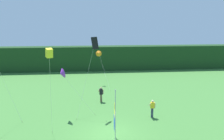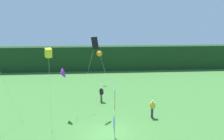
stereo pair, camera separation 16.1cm
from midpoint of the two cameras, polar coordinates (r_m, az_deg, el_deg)
ground_plane at (r=17.18m, az=-0.31°, el=-17.18°), size 120.00×120.00×0.00m
distant_treeline at (r=37.82m, az=-2.77°, el=3.21°), size 80.00×2.40×4.22m
banner_flag at (r=15.59m, az=0.93°, el=-12.35°), size 0.06×1.03×4.10m
person_near_banner at (r=23.20m, az=-2.69°, el=-6.41°), size 0.55×0.48×1.68m
person_mid_field at (r=19.93m, az=11.00°, el=-10.06°), size 0.55×0.48×1.68m
kite_purple_delta_0 at (r=19.39m, az=-13.10°, el=-0.92°), size 3.29×0.99×4.54m
kite_orange_delta_1 at (r=29.21m, az=-3.22°, el=4.45°), size 1.73×3.75×4.67m
kite_yellow_box_3 at (r=13.22m, az=-16.36°, el=4.18°), size 1.06×3.21×7.10m
kite_black_diamond_5 at (r=19.41m, az=-4.52°, el=6.56°), size 2.14×1.96×7.22m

